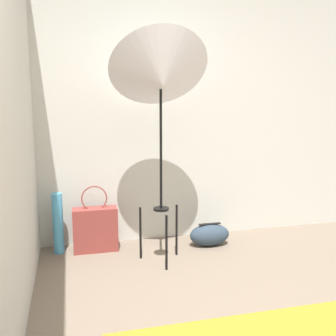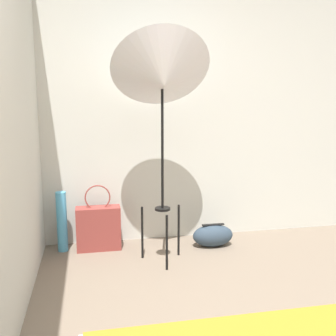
# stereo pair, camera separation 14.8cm
# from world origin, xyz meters

# --- Properties ---
(wall_back) EXTENTS (8.00, 0.05, 2.60)m
(wall_back) POSITION_xyz_m (0.00, 2.36, 1.30)
(wall_back) COLOR beige
(wall_back) RESTS_ON ground_plane
(wall_side_left) EXTENTS (0.05, 8.00, 2.60)m
(wall_side_left) POSITION_xyz_m (-1.31, 1.00, 1.30)
(wall_side_left) COLOR beige
(wall_side_left) RESTS_ON ground_plane
(photo_umbrella) EXTENTS (0.81, 0.72, 1.91)m
(photo_umbrella) POSITION_xyz_m (-0.26, 1.77, 1.54)
(photo_umbrella) COLOR black
(photo_umbrella) RESTS_ON ground_plane
(tote_bag) EXTENTS (0.40, 0.16, 0.61)m
(tote_bag) POSITION_xyz_m (-0.79, 2.14, 0.21)
(tote_bag) COLOR brown
(tote_bag) RESTS_ON ground_plane
(duffel_bag) EXTENTS (0.39, 0.21, 0.21)m
(duffel_bag) POSITION_xyz_m (0.27, 2.01, 0.10)
(duffel_bag) COLOR #2D3D4C
(duffel_bag) RESTS_ON ground_plane
(paper_roll) EXTENTS (0.09, 0.09, 0.55)m
(paper_roll) POSITION_xyz_m (-1.11, 2.16, 0.28)
(paper_roll) COLOR #4CA3D1
(paper_roll) RESTS_ON ground_plane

